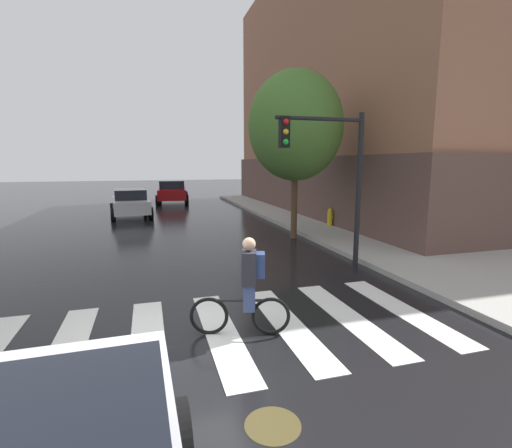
{
  "coord_description": "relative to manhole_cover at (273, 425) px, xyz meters",
  "views": [
    {
      "loc": [
        -0.32,
        -5.9,
        2.89
      ],
      "look_at": [
        2.23,
        2.82,
        1.39
      ],
      "focal_mm": 25.92,
      "sensor_mm": 36.0,
      "label": 1
    }
  ],
  "objects": [
    {
      "name": "corner_building",
      "position": [
        15.44,
        16.58,
        7.17
      ],
      "size": [
        17.66,
        22.45,
        14.46
      ],
      "color": "brown",
      "rests_on": "ground"
    },
    {
      "name": "fire_hydrant",
      "position": [
        6.48,
        11.13,
        0.53
      ],
      "size": [
        0.33,
        0.22,
        0.78
      ],
      "color": "gold",
      "rests_on": "sidewalk"
    },
    {
      "name": "street_tree_near",
      "position": [
        4.18,
        9.71,
        4.25
      ],
      "size": [
        3.54,
        3.54,
        6.3
      ],
      "color": "#4C3823",
      "rests_on": "ground"
    },
    {
      "name": "crosswalk_stripes",
      "position": [
        -0.73,
        2.41,
        0.0
      ],
      "size": [
        9.08,
        3.53,
        0.01
      ],
      "color": "silver",
      "rests_on": "ground"
    },
    {
      "name": "traffic_light_near",
      "position": [
        3.41,
        5.3,
        2.86
      ],
      "size": [
        2.47,
        0.28,
        4.2
      ],
      "color": "black",
      "rests_on": "ground"
    },
    {
      "name": "manhole_cover",
      "position": [
        0.0,
        0.0,
        0.0
      ],
      "size": [
        0.64,
        0.64,
        0.01
      ],
      "primitive_type": "cylinder",
      "color": "#473D1E",
      "rests_on": "ground"
    },
    {
      "name": "cyclist",
      "position": [
        0.3,
        2.22,
        0.84
      ],
      "size": [
        1.66,
        0.53,
        1.69
      ],
      "color": "black",
      "rests_on": "ground"
    },
    {
      "name": "sedan_far",
      "position": [
        0.5,
        24.31,
        0.85
      ],
      "size": [
        2.55,
        4.92,
        1.65
      ],
      "color": "maroon",
      "rests_on": "ground"
    },
    {
      "name": "ground_plane",
      "position": [
        -0.9,
        2.41,
        -0.0
      ],
      "size": [
        120.0,
        120.0,
        0.0
      ],
      "primitive_type": "plane",
      "color": "black"
    },
    {
      "name": "sedan_mid",
      "position": [
        -2.18,
        17.57,
        0.77
      ],
      "size": [
        2.38,
        4.52,
        1.51
      ],
      "color": "#B7B7BC",
      "rests_on": "ground"
    }
  ]
}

